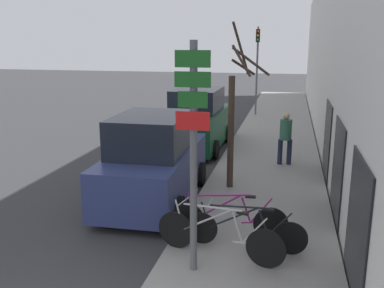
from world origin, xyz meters
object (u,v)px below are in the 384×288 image
object	(u,v)px
parked_car_0	(154,162)
bicycle_0	(219,236)
pedestrian_near	(286,135)
signpost	(193,150)
parked_car_1	(198,122)
traffic_light	(257,59)
bicycle_1	(245,230)
bicycle_2	(229,219)
street_tree	(233,118)

from	to	relation	value
parked_car_0	bicycle_0	bearing A→B (deg)	-54.49
bicycle_0	pedestrian_near	distance (m)	6.47
signpost	pedestrian_near	world-z (taller)	signpost
bicycle_0	parked_car_1	xyz separation A→B (m)	(-2.17, 8.29, 0.47)
pedestrian_near	traffic_light	xyz separation A→B (m)	(-1.68, 9.24, 1.93)
bicycle_1	signpost	bearing A→B (deg)	143.15
bicycle_2	parked_car_1	world-z (taller)	parked_car_1
bicycle_2	pedestrian_near	size ratio (longest dim) A/B	1.39
bicycle_2	parked_car_1	size ratio (longest dim) A/B	0.53
bicycle_0	traffic_light	size ratio (longest dim) A/B	0.53
street_tree	traffic_light	world-z (taller)	traffic_light
bicycle_2	bicycle_1	bearing A→B (deg)	-142.01
bicycle_2	traffic_light	world-z (taller)	traffic_light
street_tree	bicycle_0	bearing A→B (deg)	-85.77
parked_car_0	street_tree	size ratio (longest dim) A/B	1.04
parked_car_0	parked_car_1	size ratio (longest dim) A/B	1.03
signpost	bicycle_0	size ratio (longest dim) A/B	1.60
parked_car_1	bicycle_2	bearing A→B (deg)	-72.25
parked_car_1	bicycle_0	bearing A→B (deg)	-74.20
signpost	pedestrian_near	bearing A→B (deg)	78.67
bicycle_2	street_tree	distance (m)	3.46
parked_car_0	street_tree	bearing A→B (deg)	29.65
parked_car_1	pedestrian_near	xyz separation A→B (m)	(3.20, -1.93, 0.07)
parked_car_0	traffic_light	xyz separation A→B (m)	(1.47, 12.80, 2.03)
bicycle_2	pedestrian_near	xyz separation A→B (m)	(0.96, 5.57, 0.56)
signpost	parked_car_1	bearing A→B (deg)	101.71
parked_car_0	traffic_light	world-z (taller)	traffic_light
bicycle_0	bicycle_2	size ratio (longest dim) A/B	1.04
bicycle_0	parked_car_1	world-z (taller)	parked_car_1
signpost	bicycle_2	size ratio (longest dim) A/B	1.66
bicycle_1	bicycle_0	bearing A→B (deg)	137.65
bicycle_1	pedestrian_near	world-z (taller)	pedestrian_near
signpost	parked_car_1	distance (m)	9.07
bicycle_0	bicycle_2	xyz separation A→B (m)	(0.07, 0.79, -0.02)
bicycle_0	bicycle_1	xyz separation A→B (m)	(0.42, 0.43, -0.04)
pedestrian_near	street_tree	world-z (taller)	street_tree
street_tree	parked_car_1	bearing A→B (deg)	113.26
parked_car_1	traffic_light	distance (m)	7.74
parked_car_1	pedestrian_near	bearing A→B (deg)	-29.90
bicycle_0	parked_car_0	bearing A→B (deg)	49.39
signpost	parked_car_0	xyz separation A→B (m)	(-1.77, 3.32, -1.24)
bicycle_0	parked_car_0	distance (m)	3.54
bicycle_0	street_tree	size ratio (longest dim) A/B	0.56
signpost	parked_car_1	xyz separation A→B (m)	(-1.83, 8.81, -1.21)
bicycle_1	street_tree	size ratio (longest dim) A/B	0.54
bicycle_1	parked_car_1	xyz separation A→B (m)	(-2.59, 7.86, 0.51)
signpost	street_tree	world-z (taller)	street_tree
bicycle_1	parked_car_0	world-z (taller)	parked_car_0
bicycle_0	bicycle_2	distance (m)	0.79
signpost	street_tree	size ratio (longest dim) A/B	0.89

